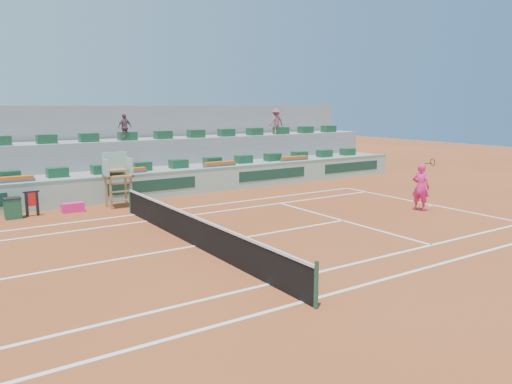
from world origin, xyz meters
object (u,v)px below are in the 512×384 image
at_px(drink_cooler_a, 13,208).
at_px(tennis_player, 421,187).
at_px(player_bag, 73,207).
at_px(umpire_chair, 117,172).

relative_size(drink_cooler_a, tennis_player, 0.37).
bearing_deg(tennis_player, player_bag, 147.82).
relative_size(umpire_chair, drink_cooler_a, 2.86).
relative_size(player_bag, umpire_chair, 0.37).
relative_size(umpire_chair, tennis_player, 1.05).
distance_m(player_bag, drink_cooler_a, 2.28).
bearing_deg(player_bag, umpire_chair, 2.34).
distance_m(umpire_chair, drink_cooler_a, 4.39).
height_order(umpire_chair, tennis_player, umpire_chair).
bearing_deg(player_bag, drink_cooler_a, 178.20).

